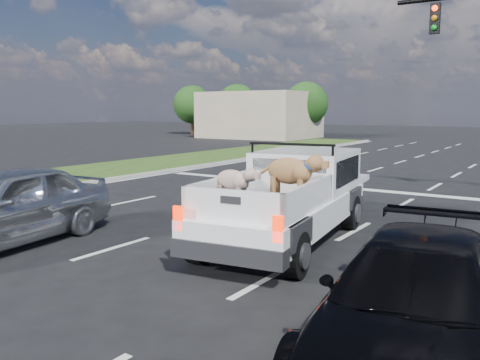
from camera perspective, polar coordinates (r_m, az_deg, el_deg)
name	(u,v)px	position (r m, az deg, el deg)	size (l,w,h in m)	color
ground	(181,263)	(9.32, -6.68, -9.23)	(160.00, 160.00, 0.00)	black
road_markings	(328,205)	(14.81, 9.84, -2.84)	(17.75, 60.00, 0.01)	silver
grass_median_left	(56,177)	(21.65, -19.98, 0.31)	(5.00, 60.00, 0.10)	#234214
curb_left	(97,181)	(19.75, -15.71, -0.14)	(0.15, 60.00, 0.14)	#A9A49B
building_left	(260,115)	(49.96, 2.24, 7.30)	(10.00, 8.00, 4.40)	#BFAC92
tree_far_a	(192,105)	(57.32, -5.39, 8.44)	(4.20, 4.20, 5.40)	#332114
tree_far_b	(237,104)	(53.78, -0.33, 8.51)	(4.20, 4.20, 5.40)	#332114
tree_far_c	(306,104)	(49.81, 7.44, 8.49)	(4.20, 4.20, 5.40)	#332114
pickup_truck	(290,196)	(10.60, 5.69, -1.78)	(2.68, 5.71, 2.06)	black
silver_sedan	(3,206)	(11.31, -25.04, -2.65)	(1.92, 4.76, 1.62)	#AFB2B6
black_coupe	(416,302)	(5.97, 19.20, -12.78)	(1.89, 4.65, 1.35)	black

